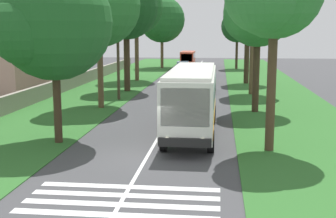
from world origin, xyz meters
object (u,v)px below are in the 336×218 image
object	(u,v)px
trailing_car_0	(206,86)
roadside_tree_left_1	(161,21)
trailing_minibus_0	(188,58)
roadside_tree_left_2	(134,9)
roadside_tree_left_4	(125,9)
roadside_tree_right_2	(236,27)
trailing_car_3	(183,67)
roadside_tree_right_3	(252,4)
utility_pole	(118,47)
roadside_tree_left_0	(52,25)
roadside_tree_right_0	(256,15)
roadside_tree_right_1	(247,14)
trailing_car_1	(204,77)
trailing_car_2	(207,71)
roadside_tree_left_3	(97,8)
coach_bus	(192,97)

from	to	relation	value
trailing_car_0	roadside_tree_left_1	bearing A→B (deg)	15.47
trailing_minibus_0	roadside_tree_left_2	xyz separation A→B (m)	(-21.35, 4.76, 6.72)
roadside_tree_left_4	roadside_tree_right_2	world-z (taller)	roadside_tree_left_4
trailing_car_3	roadside_tree_right_2	world-z (taller)	roadside_tree_right_2
roadside_tree_right_3	utility_pole	size ratio (longest dim) A/B	1.27
roadside_tree_left_0	utility_pole	world-z (taller)	roadside_tree_left_0
roadside_tree_right_0	roadside_tree_left_2	bearing A→B (deg)	31.68
roadside_tree_right_0	roadside_tree_left_1	bearing A→B (deg)	16.55
roadside_tree_left_4	roadside_tree_right_1	xyz separation A→B (m)	(7.73, -11.87, -0.20)
trailing_car_0	trailing_minibus_0	distance (m)	31.16
roadside_tree_left_2	trailing_car_1	bearing A→B (deg)	-95.68
utility_pole	roadside_tree_left_1	bearing A→B (deg)	1.06
roadside_tree_right_3	utility_pole	xyz separation A→B (m)	(-4.71, 11.30, -3.74)
trailing_car_1	roadside_tree_right_0	bearing A→B (deg)	-167.77
roadside_tree_right_2	roadside_tree_left_2	bearing A→B (deg)	145.91
roadside_tree_left_1	roadside_tree_left_2	xyz separation A→B (m)	(-19.05, 0.72, 0.93)
roadside_tree_left_2	roadside_tree_right_0	bearing A→B (deg)	-148.32
roadside_tree_left_0	roadside_tree_right_0	xyz separation A→B (m)	(10.56, -10.93, 0.80)
trailing_car_2	trailing_minibus_0	size ratio (longest dim) A/B	0.72
roadside_tree_left_0	roadside_tree_right_3	world-z (taller)	roadside_tree_right_3
roadside_tree_left_3	roadside_tree_right_0	world-z (taller)	roadside_tree_left_3
trailing_car_2	roadside_tree_left_4	world-z (taller)	roadside_tree_left_4
coach_bus	roadside_tree_right_1	xyz separation A→B (m)	(26.01, -4.36, 5.48)
coach_bus	trailing_car_1	world-z (taller)	coach_bus
roadside_tree_left_4	roadside_tree_right_3	distance (m)	11.88
trailing_car_1	roadside_tree_left_4	bearing A→B (deg)	139.43
trailing_car_0	roadside_tree_right_1	bearing A→B (deg)	-27.17
roadside_tree_left_1	roadside_tree_right_1	distance (m)	23.92
roadside_tree_left_1	roadside_tree_right_0	size ratio (longest dim) A/B	1.16
roadside_tree_left_1	utility_pole	world-z (taller)	roadside_tree_left_1
coach_bus	roadside_tree_right_2	world-z (taller)	roadside_tree_right_2
trailing_car_2	roadside_tree_left_1	distance (m)	15.95
utility_pole	trailing_car_3	bearing A→B (deg)	-6.39
roadside_tree_right_0	roadside_tree_left_4	bearing A→B (deg)	47.39
trailing_car_2	roadside_tree_left_0	size ratio (longest dim) A/B	0.47
coach_bus	trailing_minibus_0	size ratio (longest dim) A/B	1.86
coach_bus	trailing_car_2	bearing A→B (deg)	0.17
utility_pole	roadside_tree_left_4	bearing A→B (deg)	5.18
roadside_tree_right_1	roadside_tree_right_2	distance (m)	19.89
roadside_tree_left_0	trailing_car_0	bearing A→B (deg)	-19.10
trailing_car_1	roadside_tree_left_0	size ratio (longest dim) A/B	0.47
coach_bus	roadside_tree_right_3	bearing A→B (deg)	-14.05
roadside_tree_left_4	roadside_tree_right_2	bearing A→B (deg)	-22.62
trailing_car_2	roadside_tree_right_0	distance (m)	27.63
roadside_tree_left_0	roadside_tree_left_1	world-z (taller)	roadside_tree_left_1
trailing_minibus_0	roadside_tree_right_3	distance (m)	33.41
trailing_minibus_0	roadside_tree_left_3	size ratio (longest dim) A/B	0.56
trailing_minibus_0	roadside_tree_right_1	world-z (taller)	roadside_tree_right_1
roadside_tree_right_1	trailing_minibus_0	bearing A→B (deg)	19.04
roadside_tree_right_2	roadside_tree_right_3	bearing A→B (deg)	-179.34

